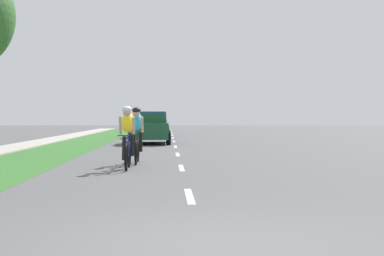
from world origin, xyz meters
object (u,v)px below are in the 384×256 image
at_px(sedan_dark_green, 151,128).
at_px(pickup_blue, 152,124).
at_px(cyclist_lead, 128,137).
at_px(cyclist_trailing, 137,135).

xyz_separation_m(sedan_dark_green, pickup_blue, (-0.17, 8.26, 0.06)).
xyz_separation_m(cyclist_lead, pickup_blue, (0.00, 21.73, 0.02)).
distance_m(cyclist_lead, pickup_blue, 21.73).
height_order(cyclist_trailing, pickup_blue, pickup_blue).
bearing_deg(pickup_blue, cyclist_trailing, -89.62).
distance_m(sedan_dark_green, pickup_blue, 8.26).
relative_size(cyclist_lead, cyclist_trailing, 1.00).
relative_size(cyclist_lead, sedan_dark_green, 0.40).
distance_m(cyclist_lead, cyclist_trailing, 1.74).
relative_size(sedan_dark_green, pickup_blue, 0.84).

